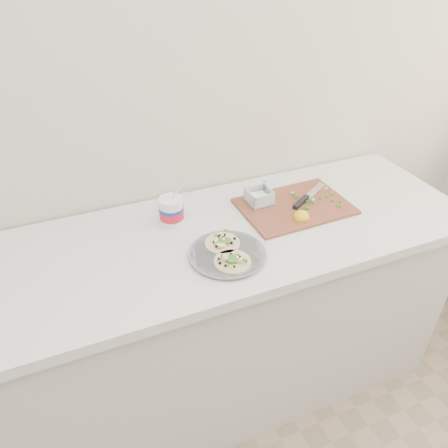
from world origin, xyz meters
name	(u,v)px	position (x,y,z in m)	size (l,w,h in m)	color
counter	(161,335)	(0.00, 1.43, 0.45)	(2.44, 0.66, 0.90)	beige
taco_plate	(227,252)	(0.23, 1.28, 0.92)	(0.26, 0.26, 0.04)	slate
tub	(172,208)	(0.12, 1.54, 0.96)	(0.09, 0.09, 0.21)	white
cutboard	(292,203)	(0.59, 1.47, 0.92)	(0.43, 0.30, 0.07)	brown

